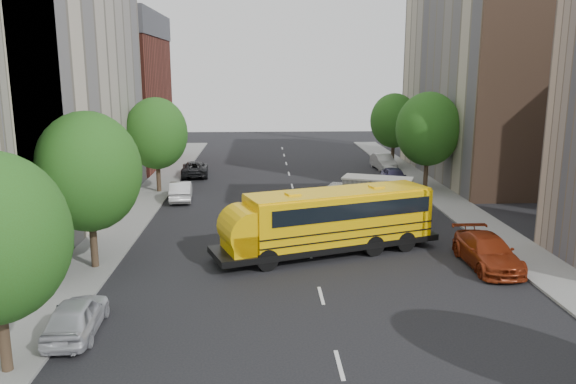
{
  "coord_description": "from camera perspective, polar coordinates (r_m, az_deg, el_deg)",
  "views": [
    {
      "loc": [
        -2.54,
        -31.22,
        9.78
      ],
      "look_at": [
        -1.01,
        2.0,
        2.54
      ],
      "focal_mm": 35.0,
      "sensor_mm": 36.0,
      "label": 1
    }
  ],
  "objects": [
    {
      "name": "ground",
      "position": [
        32.81,
        1.93,
        -5.07
      ],
      "size": [
        120.0,
        120.0,
        0.0
      ],
      "primitive_type": "plane",
      "color": "black",
      "rests_on": "ground"
    },
    {
      "name": "sidewalk_left",
      "position": [
        38.55,
        -16.0,
        -2.81
      ],
      "size": [
        3.0,
        80.0,
        0.12
      ],
      "primitive_type": "cube",
      "color": "slate",
      "rests_on": "ground"
    },
    {
      "name": "sidewalk_right",
      "position": [
        40.04,
        17.99,
        -2.39
      ],
      "size": [
        3.0,
        80.0,
        0.12
      ],
      "primitive_type": "cube",
      "color": "slate",
      "rests_on": "ground"
    },
    {
      "name": "lane_markings",
      "position": [
        42.44,
        0.87,
        -1.04
      ],
      "size": [
        0.15,
        64.0,
        0.01
      ],
      "primitive_type": "cube",
      "color": "silver",
      "rests_on": "ground"
    },
    {
      "name": "building_left_cream",
      "position": [
        40.3,
        -25.74,
        11.4
      ],
      "size": [
        10.0,
        26.0,
        20.0
      ],
      "primitive_type": "cube",
      "color": "beige",
      "rests_on": "ground"
    },
    {
      "name": "building_left_redbrick",
      "position": [
        61.29,
        -17.45,
        8.65
      ],
      "size": [
        10.0,
        15.0,
        13.0
      ],
      "primitive_type": "cube",
      "color": "maroon",
      "rests_on": "ground"
    },
    {
      "name": "building_right_far",
      "position": [
        55.19,
        19.57,
        10.77
      ],
      "size": [
        10.0,
        22.0,
        18.0
      ],
      "primitive_type": "cube",
      "color": "#B5AB8D",
      "rests_on": "ground"
    },
    {
      "name": "building_right_sidewall",
      "position": [
        45.16,
        24.83,
        10.18
      ],
      "size": [
        10.1,
        0.3,
        18.0
      ],
      "primitive_type": "cube",
      "color": "brown",
      "rests_on": "ground"
    },
    {
      "name": "street_tree_1",
      "position": [
        28.91,
        -19.63,
        1.94
      ],
      "size": [
        5.12,
        5.12,
        7.9
      ],
      "color": "#38281C",
      "rests_on": "ground"
    },
    {
      "name": "street_tree_2",
      "position": [
        46.27,
        -13.23,
        5.81
      ],
      "size": [
        4.99,
        4.99,
        7.71
      ],
      "color": "#38281C",
      "rests_on": "ground"
    },
    {
      "name": "street_tree_4",
      "position": [
        47.43,
        14.05,
        6.22
      ],
      "size": [
        5.25,
        5.25,
        8.1
      ],
      "color": "#38281C",
      "rests_on": "ground"
    },
    {
      "name": "street_tree_5",
      "position": [
        59.02,
        10.72,
        7.13
      ],
      "size": [
        4.86,
        4.86,
        7.51
      ],
      "color": "#38281C",
      "rests_on": "ground"
    },
    {
      "name": "school_bus",
      "position": [
        30.17,
        3.8,
        -2.73
      ],
      "size": [
        12.78,
        6.89,
        3.55
      ],
      "rotation": [
        0.0,
        0.0,
        0.34
      ],
      "color": "black",
      "rests_on": "ground"
    },
    {
      "name": "safari_truck",
      "position": [
        39.61,
        8.41,
        -0.17
      ],
      "size": [
        6.23,
        4.01,
        2.52
      ],
      "rotation": [
        0.0,
        0.0,
        -0.37
      ],
      "color": "black",
      "rests_on": "ground"
    },
    {
      "name": "parked_car_0",
      "position": [
        23.02,
        -20.71,
        -11.72
      ],
      "size": [
        1.89,
        4.34,
        1.46
      ],
      "primitive_type": "imported",
      "rotation": [
        0.0,
        0.0,
        3.18
      ],
      "color": "silver",
      "rests_on": "ground"
    },
    {
      "name": "parked_car_1",
      "position": [
        43.67,
        -10.82,
        0.12
      ],
      "size": [
        2.01,
        4.67,
        1.5
      ],
      "primitive_type": "imported",
      "rotation": [
        0.0,
        0.0,
        3.24
      ],
      "color": "silver",
      "rests_on": "ground"
    },
    {
      "name": "parked_car_2",
      "position": [
        53.54,
        -9.44,
        2.37
      ],
      "size": [
        2.83,
        5.37,
        1.44
      ],
      "primitive_type": "imported",
      "rotation": [
        0.0,
        0.0,
        3.23
      ],
      "color": "black",
      "rests_on": "ground"
    },
    {
      "name": "parked_car_3",
      "position": [
        30.29,
        19.59,
        -5.72
      ],
      "size": [
        2.27,
        5.49,
        1.59
      ],
      "primitive_type": "imported",
      "rotation": [
        0.0,
        0.0,
        0.01
      ],
      "color": "maroon",
      "rests_on": "ground"
    },
    {
      "name": "parked_car_4",
      "position": [
        49.29,
        10.74,
        1.53
      ],
      "size": [
        1.98,
        4.61,
        1.55
      ],
      "primitive_type": "imported",
      "rotation": [
        0.0,
        0.0,
        -0.03
      ],
      "color": "#3D3761",
      "rests_on": "ground"
    },
    {
      "name": "parked_car_5",
      "position": [
        57.2,
        9.67,
        3.04
      ],
      "size": [
        2.01,
        4.8,
        1.54
      ],
      "primitive_type": "imported",
      "rotation": [
        0.0,
        0.0,
        0.08
      ],
      "color": "#9B9C97",
      "rests_on": "ground"
    }
  ]
}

